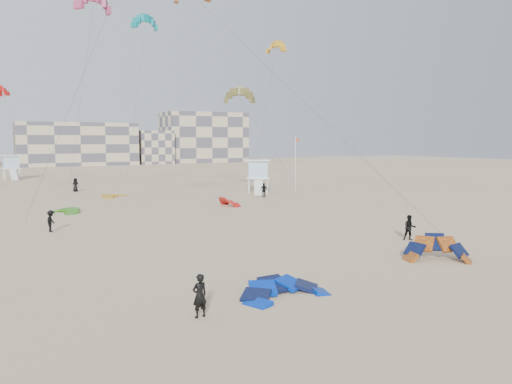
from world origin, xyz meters
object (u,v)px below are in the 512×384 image
kite_ground_blue (285,296)px  kitesurfer_main (200,296)px  kite_ground_orange (437,261)px  lifeguard_tower_near (258,177)px

kite_ground_blue → kitesurfer_main: kitesurfer_main is taller
kite_ground_orange → kitesurfer_main: (-15.82, -2.37, 0.89)m
kite_ground_orange → lifeguard_tower_near: size_ratio=0.56×
lifeguard_tower_near → kite_ground_orange: bearing=-75.7°
kite_ground_orange → kitesurfer_main: 16.02m
kite_ground_blue → kite_ground_orange: bearing=3.9°
kitesurfer_main → lifeguard_tower_near: lifeguard_tower_near is taller
kite_ground_orange → kitesurfer_main: kite_ground_orange is taller
kite_ground_blue → kite_ground_orange: 11.51m
kitesurfer_main → lifeguard_tower_near: size_ratio=0.26×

